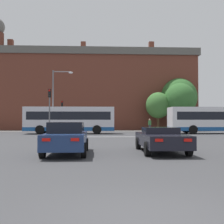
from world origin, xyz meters
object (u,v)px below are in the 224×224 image
object	(u,v)px
bus_crossing_lead	(70,119)
pedestrian_walking_west	(150,124)
traffic_light_near_left	(49,105)
traffic_light_far_left	(62,111)
bus_crossing_trailing	(221,119)
pedestrian_walking_east	(74,124)
car_saloon_left	(67,138)
pedestrian_waiting	(170,124)
car_roadster_right	(161,139)
street_lamp_junction	(57,95)

from	to	relation	value
bus_crossing_lead	pedestrian_walking_west	bearing A→B (deg)	128.65
traffic_light_near_left	traffic_light_far_left	size ratio (longest dim) A/B	1.06
bus_crossing_lead	bus_crossing_trailing	xyz separation A→B (m)	(17.61, -0.34, 0.00)
bus_crossing_lead	pedestrian_walking_east	world-z (taller)	bus_crossing_lead
car_saloon_left	traffic_light_far_left	bearing A→B (deg)	97.17
traffic_light_near_left	pedestrian_waiting	world-z (taller)	traffic_light_near_left
traffic_light_near_left	bus_crossing_trailing	bearing A→B (deg)	14.11
bus_crossing_trailing	car_roadster_right	bearing A→B (deg)	-31.38
street_lamp_junction	pedestrian_waiting	size ratio (longest dim) A/B	4.36
bus_crossing_lead	car_saloon_left	bearing A→B (deg)	5.37
car_saloon_left	pedestrian_walking_east	world-z (taller)	pedestrian_walking_east
traffic_light_far_left	pedestrian_walking_east	size ratio (longest dim) A/B	2.47
pedestrian_waiting	car_saloon_left	bearing A→B (deg)	106.32
bus_crossing_trailing	traffic_light_far_left	distance (m)	20.96
bus_crossing_trailing	pedestrian_walking_west	size ratio (longest dim) A/B	6.83
car_saloon_left	car_roadster_right	distance (m)	4.53
bus_crossing_trailing	pedestrian_waiting	distance (m)	9.89
car_roadster_right	bus_crossing_lead	size ratio (longest dim) A/B	0.48
traffic_light_near_left	traffic_light_far_left	xyz separation A→B (m)	(-0.40, 12.54, -0.17)
bus_crossing_trailing	street_lamp_junction	xyz separation A→B (m)	(-19.19, 0.74, 2.87)
traffic_light_near_left	bus_crossing_lead	bearing A→B (deg)	74.41
pedestrian_walking_east	pedestrian_waiting	bearing A→B (deg)	9.28
traffic_light_far_left	car_saloon_left	bearing A→B (deg)	-82.25
street_lamp_junction	traffic_light_near_left	bearing A→B (deg)	-88.44
car_roadster_right	pedestrian_waiting	size ratio (longest dim) A/B	2.87
traffic_light_far_left	bus_crossing_lead	bearing A→B (deg)	-76.17
bus_crossing_lead	pedestrian_waiting	bearing A→B (deg)	122.37
bus_crossing_lead	pedestrian_walking_east	bearing A→B (deg)	-179.06
car_roadster_right	traffic_light_far_left	bearing A→B (deg)	107.84
pedestrian_waiting	pedestrian_walking_west	world-z (taller)	pedestrian_walking_west
street_lamp_junction	pedestrian_walking_west	world-z (taller)	street_lamp_junction
traffic_light_far_left	street_lamp_junction	bearing A→B (deg)	-87.99
car_roadster_right	bus_crossing_trailing	bearing A→B (deg)	59.23
car_roadster_right	traffic_light_far_left	distance (m)	27.59
car_roadster_right	pedestrian_waiting	xyz separation A→B (m)	(7.58, 27.66, 0.34)
car_roadster_right	pedestrian_waiting	world-z (taller)	pedestrian_waiting
pedestrian_walking_east	traffic_light_near_left	bearing A→B (deg)	-92.12
street_lamp_junction	pedestrian_walking_east	distance (m)	8.01
traffic_light_near_left	pedestrian_waiting	distance (m)	20.81
bus_crossing_lead	traffic_light_near_left	bearing A→B (deg)	-15.59
pedestrian_walking_east	bus_crossing_trailing	bearing A→B (deg)	-19.95
pedestrian_walking_west	street_lamp_junction	bearing A→B (deg)	-148.97
car_roadster_right	bus_crossing_lead	xyz separation A→B (m)	(-6.32, 18.85, 0.99)
bus_crossing_trailing	pedestrian_walking_west	world-z (taller)	bus_crossing_trailing
traffic_light_far_left	pedestrian_waiting	distance (m)	15.89
bus_crossing_lead	bus_crossing_trailing	world-z (taller)	bus_crossing_lead
car_roadster_right	traffic_light_far_left	xyz separation A→B (m)	(-8.14, 26.27, 2.23)
bus_crossing_lead	pedestrian_waiting	xyz separation A→B (m)	(13.89, 8.81, -0.65)
car_roadster_right	street_lamp_junction	xyz separation A→B (m)	(-7.90, 19.25, 3.87)
traffic_light_far_left	street_lamp_junction	world-z (taller)	street_lamp_junction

